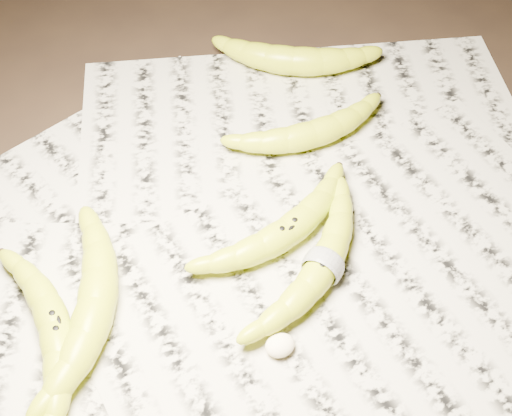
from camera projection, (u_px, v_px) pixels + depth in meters
name	position (u px, v px, depth m)	size (l,w,h in m)	color
ground	(258.00, 251.00, 0.77)	(3.00, 3.00, 0.00)	black
newspaper_patch	(241.00, 286.00, 0.73)	(0.90, 0.70, 0.01)	#B5AF9B
banana_left_a	(54.00, 328.00, 0.68)	(0.19, 0.05, 0.03)	#B7C418
banana_left_b	(95.00, 305.00, 0.69)	(0.20, 0.06, 0.04)	#B7C418
banana_center	(287.00, 230.00, 0.75)	(0.19, 0.06, 0.03)	#B7C418
banana_taped	(323.00, 264.00, 0.72)	(0.20, 0.05, 0.03)	#B7C418
banana_upper_a	(312.00, 132.00, 0.85)	(0.18, 0.06, 0.03)	#B7C418
banana_upper_b	(294.00, 59.00, 0.93)	(0.19, 0.06, 0.04)	#B7C418
measuring_tape	(323.00, 264.00, 0.72)	(0.04, 0.04, 0.00)	white
flesh_chunk_c	(280.00, 343.00, 0.68)	(0.03, 0.02, 0.02)	#FFF0C5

